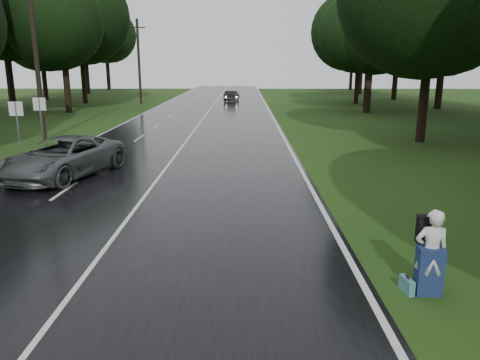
% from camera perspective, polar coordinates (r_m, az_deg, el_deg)
% --- Properties ---
extents(ground, '(160.00, 160.00, 0.00)m').
position_cam_1_polar(ground, '(9.51, -20.99, -14.40)').
color(ground, '#244314').
rests_on(ground, ground).
extents(road, '(12.00, 140.00, 0.04)m').
position_cam_1_polar(road, '(28.28, -6.38, 5.12)').
color(road, black).
rests_on(road, ground).
extents(lane_center, '(0.12, 140.00, 0.01)m').
position_cam_1_polar(lane_center, '(28.28, -6.38, 5.17)').
color(lane_center, silver).
rests_on(lane_center, road).
extents(grey_car, '(4.11, 6.15, 1.57)m').
position_cam_1_polar(grey_car, '(19.55, -20.99, 2.65)').
color(grey_car, '#4F5254').
rests_on(grey_car, road).
extents(far_car, '(1.84, 3.94, 1.25)m').
position_cam_1_polar(far_car, '(56.97, -1.05, 10.35)').
color(far_car, black).
rests_on(far_car, road).
extents(hitchhiker, '(0.66, 0.59, 1.74)m').
position_cam_1_polar(hitchhiker, '(9.76, 22.47, -8.57)').
color(hitchhiker, silver).
rests_on(hitchhiker, ground).
extents(suitcase, '(0.20, 0.44, 0.30)m').
position_cam_1_polar(suitcase, '(9.91, 19.91, -12.13)').
color(suitcase, teal).
rests_on(suitcase, ground).
extents(utility_pole_mid, '(1.80, 0.28, 10.90)m').
position_cam_1_polar(utility_pole_mid, '(29.90, -22.98, 4.54)').
color(utility_pole_mid, black).
rests_on(utility_pole_mid, ground).
extents(utility_pole_far, '(1.80, 0.28, 9.31)m').
position_cam_1_polar(utility_pole_far, '(55.06, -12.12, 9.22)').
color(utility_pole_far, black).
rests_on(utility_pole_far, ground).
extents(road_sign_a, '(0.65, 0.10, 2.73)m').
position_cam_1_polar(road_sign_a, '(24.26, -25.37, 2.30)').
color(road_sign_a, white).
rests_on(road_sign_a, ground).
extents(road_sign_b, '(0.66, 0.10, 2.73)m').
position_cam_1_polar(road_sign_b, '(26.53, -23.04, 3.44)').
color(road_sign_b, white).
rests_on(road_sign_b, ground).
extents(tree_left_e, '(9.36, 9.36, 14.62)m').
position_cam_1_polar(tree_left_e, '(46.54, -20.35, 7.82)').
color(tree_left_e, black).
rests_on(tree_left_e, ground).
extents(tree_left_f, '(10.73, 10.73, 16.76)m').
position_cam_1_polar(tree_left_f, '(57.25, -18.56, 8.98)').
color(tree_left_f, black).
rests_on(tree_left_f, ground).
extents(tree_right_d, '(9.10, 9.10, 14.22)m').
position_cam_1_polar(tree_right_d, '(29.11, 21.32, 4.46)').
color(tree_right_d, black).
rests_on(tree_right_d, ground).
extents(tree_right_e, '(8.54, 8.54, 13.35)m').
position_cam_1_polar(tree_right_e, '(45.19, 15.33, 8.03)').
color(tree_right_e, black).
rests_on(tree_right_e, ground).
extents(tree_right_f, '(9.00, 9.00, 14.06)m').
position_cam_1_polar(tree_right_f, '(55.22, 14.10, 9.12)').
color(tree_right_f, black).
rests_on(tree_right_f, ground).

